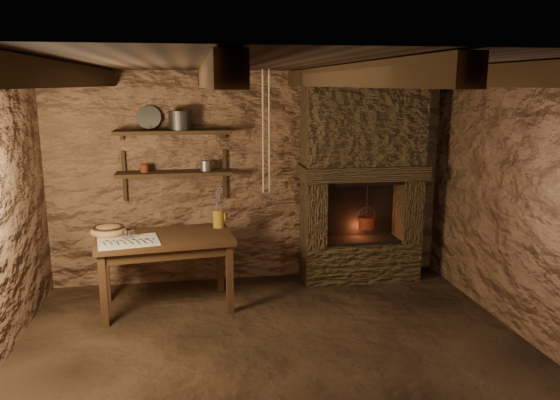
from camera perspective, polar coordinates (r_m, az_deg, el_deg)
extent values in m
plane|color=black|center=(4.76, -0.16, -16.20)|extent=(4.50, 4.50, 0.00)
cube|color=#4C3123|center=(6.27, -3.08, 2.34)|extent=(4.50, 0.04, 2.40)
cube|color=#4C3123|center=(2.48, 7.40, -13.20)|extent=(4.50, 0.04, 2.40)
cube|color=#4C3123|center=(5.17, 25.26, -0.88)|extent=(0.04, 4.00, 2.40)
cube|color=black|center=(4.20, -0.18, 14.04)|extent=(4.50, 4.00, 0.04)
cube|color=black|center=(4.23, -21.17, 12.02)|extent=(0.14, 3.95, 0.16)
cube|color=black|center=(4.15, -7.19, 12.73)|extent=(0.14, 3.95, 0.16)
cube|color=black|center=(4.30, 6.57, 12.71)|extent=(0.14, 3.95, 0.16)
cube|color=black|center=(4.68, 18.72, 12.11)|extent=(0.14, 3.95, 0.16)
cube|color=black|center=(6.06, -10.94, 2.76)|extent=(1.25, 0.30, 0.04)
cube|color=black|center=(6.01, -11.11, 7.00)|extent=(1.25, 0.30, 0.04)
cube|color=#3C2E1E|center=(6.53, 8.28, -6.19)|extent=(1.35, 0.45, 0.45)
cube|color=#3C2E1E|center=(6.23, 3.50, -1.26)|extent=(0.23, 0.45, 0.75)
cube|color=#3C2E1E|center=(6.56, 13.13, -0.86)|extent=(0.23, 0.45, 0.75)
cube|color=#3C2E1E|center=(6.26, 8.65, 2.94)|extent=(1.43, 0.51, 0.16)
cube|color=#3C2E1E|center=(6.23, 8.73, 7.99)|extent=(1.35, 0.45, 0.94)
cube|color=black|center=(6.55, 7.93, -0.68)|extent=(0.90, 0.06, 0.75)
cube|color=#392213|center=(5.62, -11.96, -3.93)|extent=(1.40, 0.89, 0.06)
cube|color=#392213|center=(5.64, -11.92, -4.77)|extent=(1.28, 0.77, 0.10)
cube|color=beige|center=(5.47, -15.56, -4.19)|extent=(0.64, 0.55, 0.01)
cylinder|color=olive|center=(5.82, -6.44, -1.94)|extent=(0.16, 0.16, 0.19)
torus|color=olive|center=(5.82, -5.82, -1.74)|extent=(0.02, 0.10, 0.10)
ellipsoid|color=#A27746|center=(5.76, -17.48, -3.11)|extent=(0.37, 0.37, 0.13)
cylinder|color=#2A2826|center=(6.00, -10.38, 8.09)|extent=(0.29, 0.29, 0.18)
cylinder|color=gray|center=(6.11, -13.54, 8.38)|extent=(0.26, 0.11, 0.26)
cylinder|color=#551C11|center=(6.07, -13.98, 3.25)|extent=(0.11, 0.11, 0.09)
cylinder|color=maroon|center=(6.38, 9.01, -2.34)|extent=(0.21, 0.21, 0.13)
torus|color=#2A2826|center=(6.36, 9.03, -1.63)|extent=(0.21, 0.01, 0.21)
cylinder|color=#2A2826|center=(6.32, 9.08, -0.11)|extent=(0.01, 0.01, 0.44)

